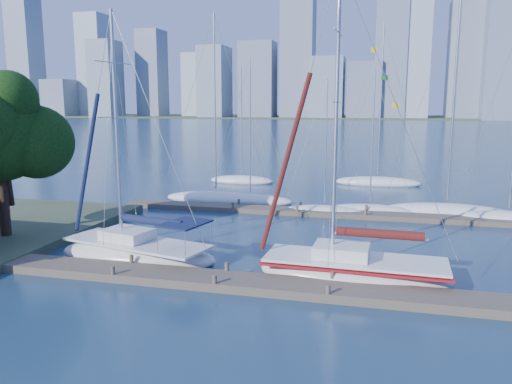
# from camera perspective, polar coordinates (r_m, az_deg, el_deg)

# --- Properties ---
(ground) EXTENTS (700.00, 700.00, 0.00)m
(ground) POSITION_cam_1_polar(r_m,az_deg,el_deg) (23.45, -4.01, -10.57)
(ground) COLOR #182D4D
(ground) RESTS_ON ground
(near_dock) EXTENTS (26.00, 2.00, 0.40)m
(near_dock) POSITION_cam_1_polar(r_m,az_deg,el_deg) (23.38, -4.02, -10.11)
(near_dock) COLOR #51463B
(near_dock) RESTS_ON ground
(far_dock) EXTENTS (30.00, 1.80, 0.36)m
(far_dock) POSITION_cam_1_polar(r_m,az_deg,el_deg) (38.03, 6.40, -2.32)
(far_dock) COLOR #51463B
(far_dock) RESTS_ON ground
(far_shore) EXTENTS (800.00, 100.00, 1.50)m
(far_shore) POSITION_cam_1_polar(r_m,az_deg,el_deg) (341.02, 13.12, 8.28)
(far_shore) COLOR #38472D
(far_shore) RESTS_ON ground
(sailboat_navy) EXTENTS (9.25, 4.86, 13.57)m
(sailboat_navy) POSITION_cam_1_polar(r_m,az_deg,el_deg) (27.41, -13.50, -5.54)
(sailboat_navy) COLOR white
(sailboat_navy) RESTS_ON ground
(sailboat_maroon) EXTENTS (9.21, 3.32, 14.91)m
(sailboat_maroon) POSITION_cam_1_polar(r_m,az_deg,el_deg) (24.14, 11.18, -7.33)
(sailboat_maroon) COLOR white
(sailboat_maroon) RESTS_ON ground
(bg_boat_0) EXTENTS (9.38, 4.73, 16.01)m
(bg_boat_0) POSITION_cam_1_polar(r_m,az_deg,el_deg) (43.02, -4.57, -0.69)
(bg_boat_0) COLOR white
(bg_boat_0) RESTS_ON ground
(bg_boat_1) EXTENTS (7.63, 3.96, 12.25)m
(bg_boat_1) POSITION_cam_1_polar(r_m,az_deg,el_deg) (42.40, -0.65, -0.89)
(bg_boat_1) COLOR white
(bg_boat_1) RESTS_ON ground
(bg_boat_2) EXTENTS (6.20, 2.33, 10.38)m
(bg_boat_2) POSITION_cam_1_polar(r_m,az_deg,el_deg) (38.50, 7.82, -2.14)
(bg_boat_2) COLOR white
(bg_boat_2) RESTS_ON ground
(bg_boat_3) EXTENTS (6.78, 4.01, 11.05)m
(bg_boat_3) POSITION_cam_1_polar(r_m,az_deg,el_deg) (39.43, 12.86, -2.00)
(bg_boat_3) COLOR white
(bg_boat_3) RESTS_ON ground
(bg_boat_4) EXTENTS (9.65, 5.05, 16.23)m
(bg_boat_4) POSITION_cam_1_polar(r_m,az_deg,el_deg) (40.59, 20.94, -1.97)
(bg_boat_4) COLOR white
(bg_boat_4) RESTS_ON ground
(bg_boat_5) EXTENTS (7.51, 4.00, 15.14)m
(bg_boat_5) POSITION_cam_1_polar(r_m,az_deg,el_deg) (39.76, 26.90, -2.64)
(bg_boat_5) COLOR white
(bg_boat_5) RESTS_ON ground
(bg_boat_6) EXTENTS (7.30, 4.17, 12.30)m
(bg_boat_6) POSITION_cam_1_polar(r_m,az_deg,el_deg) (53.33, -1.65, 1.36)
(bg_boat_6) COLOR white
(bg_boat_6) RESTS_ON ground
(bg_boat_7) EXTENTS (8.98, 2.91, 16.58)m
(bg_boat_7) POSITION_cam_1_polar(r_m,az_deg,el_deg) (53.41, 13.71, 1.14)
(bg_boat_7) COLOR white
(bg_boat_7) RESTS_ON ground
(skyline) EXTENTS (502.45, 51.31, 122.66)m
(skyline) POSITION_cam_1_polar(r_m,az_deg,el_deg) (312.50, 16.37, 14.73)
(skyline) COLOR gray
(skyline) RESTS_ON ground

